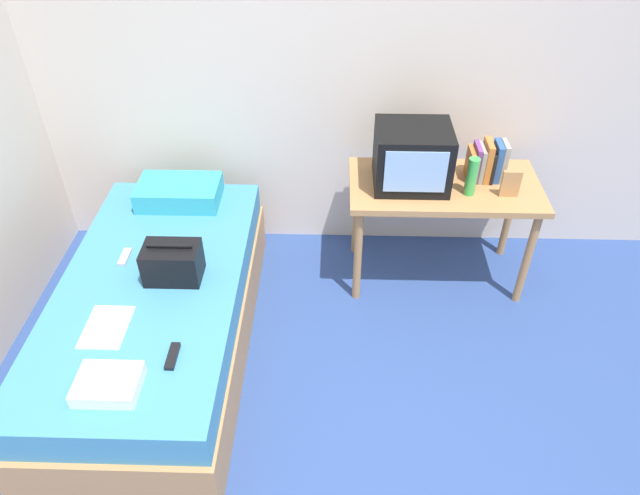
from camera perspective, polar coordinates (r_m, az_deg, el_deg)
The scene contains 14 objects.
ground_plane at distance 3.03m, azimuth 1.65°, elevation -21.85°, with size 8.00×8.00×0.00m, color #2D4784.
wall_back at distance 3.74m, azimuth 2.22°, elevation 17.73°, with size 5.20×0.10×2.60m, color beige.
bed at distance 3.47m, azimuth -15.55°, elevation -6.40°, with size 1.00×2.00×0.53m.
desk at distance 3.69m, azimuth 11.94°, elevation 4.94°, with size 1.16×0.60×0.73m.
tv at distance 3.52m, azimuth 9.00°, elevation 8.77°, with size 0.44×0.39×0.36m.
water_bottle at distance 3.52m, azimuth 14.60°, elevation 6.72°, with size 0.07×0.07×0.24m, color green.
book_row at distance 3.70m, azimuth 15.98°, elevation 8.04°, with size 0.22×0.17×0.25m.
picture_frame at distance 3.58m, azimuth 18.13°, elevation 5.93°, with size 0.11×0.02×0.17m, color #B27F4C.
pillow at distance 3.83m, azimuth -13.59°, elevation 5.26°, with size 0.51×0.32×0.13m, color #33A8B7.
handbag at distance 3.22m, azimuth -14.21°, elevation -1.43°, with size 0.30×0.20×0.23m.
magazine at distance 3.09m, azimuth -20.14°, elevation -7.30°, with size 0.21×0.29×0.01m, color white.
remote_dark at distance 2.86m, azimuth -14.22°, elevation -10.25°, with size 0.04×0.16×0.02m, color black.
remote_silver at distance 3.47m, azimuth -18.53°, elevation -0.90°, with size 0.04×0.14×0.02m, color #B7B7BC.
folded_towel at distance 2.80m, azimuth -19.99°, elevation -12.44°, with size 0.28×0.22×0.07m, color white.
Camera 1 is at (-0.04, -1.49, 2.64)m, focal length 32.75 mm.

